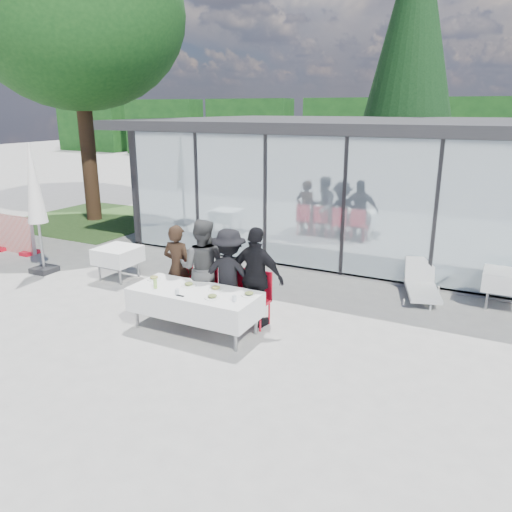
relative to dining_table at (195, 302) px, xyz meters
The scene contains 27 objects.
ground 0.63m from the dining_table, ahead, with size 90.00×90.00×0.00m, color #9B9993.
pavilion 8.60m from the dining_table, 74.00° to the left, with size 14.80×8.80×3.44m.
treeline 28.06m from the dining_table, 93.43° to the left, with size 62.50×2.00×4.40m.
dining_table is the anchor object (origin of this frame).
diner_a 1.11m from the dining_table, 140.18° to the left, with size 0.61×0.61×1.67m, color #2F1F14.
diner_chair_a 1.12m from the dining_table, 137.75° to the left, with size 0.44×0.44×0.97m.
diner_b 0.83m from the dining_table, 111.64° to the left, with size 0.89×0.89×1.83m, color #4D4D4D.
diner_chair_b 0.80m from the dining_table, 110.01° to the left, with size 0.44×0.44×0.97m.
diner_c 0.81m from the dining_table, 66.76° to the left, with size 1.10×1.10×1.71m, color black.
diner_chair_c 0.81m from the dining_table, 68.48° to the left, with size 0.44×0.44×0.97m.
diner_d 1.15m from the dining_table, 39.18° to the left, with size 1.05×1.05×1.80m, color black.
diner_chair_d 1.13m from the dining_table, 41.60° to the left, with size 0.44×0.44×0.97m.
plate_a 1.01m from the dining_table, behind, with size 0.26×0.26×0.07m.
plate_b 0.34m from the dining_table, 145.75° to the left, with size 0.26×0.26×0.07m.
plate_c 0.44m from the dining_table, 31.35° to the left, with size 0.26×0.26×0.07m.
plate_d 1.00m from the dining_table, 12.37° to the left, with size 0.26×0.26×0.07m.
plate_extra 0.56m from the dining_table, 20.01° to the right, with size 0.26×0.26×0.07m.
juice_bottle 0.75m from the dining_table, 161.73° to the right, with size 0.06×0.06×0.16m, color #93C953.
drinking_glasses 0.50m from the dining_table, 30.76° to the right, with size 1.07×0.24×0.10m.
folded_eyeglasses 0.41m from the dining_table, 98.15° to the right, with size 0.14×0.03×0.01m, color black.
spare_table_left 3.44m from the dining_table, 153.73° to the left, with size 0.86×0.86×0.74m.
spare_table_right 6.00m from the dining_table, 37.41° to the left, with size 0.86×0.86×0.74m.
market_umbrella 5.30m from the dining_table, 167.83° to the left, with size 0.50×0.50×3.00m.
lounger 4.77m from the dining_table, 47.48° to the left, with size 0.96×1.45×0.72m.
deciduous_tree 11.73m from the dining_table, 143.92° to the left, with size 7.04×6.40×9.38m.
conifer_tree 14.08m from the dining_table, 86.36° to the left, with size 4.00×4.00×10.50m.
grass_patch 10.13m from the dining_table, 143.92° to the left, with size 5.00×5.00×0.02m, color #385926.
Camera 1 is at (4.25, -6.59, 3.74)m, focal length 35.00 mm.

